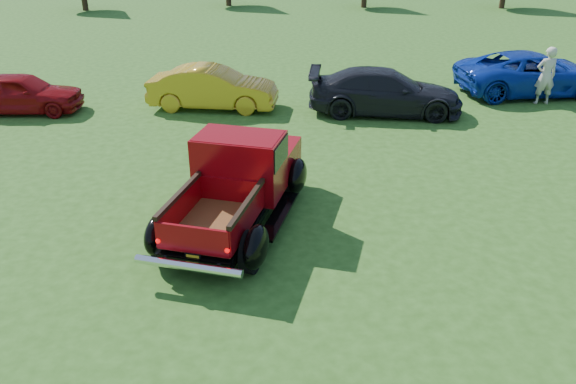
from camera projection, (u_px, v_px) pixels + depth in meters
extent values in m
plane|color=#2A4F16|center=(263.00, 248.00, 10.09)|extent=(120.00, 120.00, 0.00)
cylinder|color=black|center=(165.00, 240.00, 9.64)|extent=(0.40, 0.76, 0.73)
cylinder|color=black|center=(251.00, 252.00, 9.30)|extent=(0.40, 0.76, 0.73)
cylinder|color=black|center=(224.00, 173.00, 12.18)|extent=(0.40, 0.76, 0.73)
cylinder|color=black|center=(293.00, 180.00, 11.84)|extent=(0.40, 0.76, 0.73)
cube|color=black|center=(236.00, 204.00, 10.76)|extent=(2.36, 4.47, 0.18)
cube|color=maroon|center=(259.00, 157.00, 11.91)|extent=(1.86, 1.73, 0.57)
cube|color=silver|center=(268.00, 145.00, 12.52)|extent=(1.42, 0.44, 0.46)
cube|color=maroon|center=(240.00, 165.00, 10.74)|extent=(1.84, 1.44, 1.19)
cube|color=black|center=(239.00, 149.00, 10.60)|extent=(1.85, 1.36, 0.46)
cube|color=maroon|center=(239.00, 137.00, 10.49)|extent=(1.75, 1.33, 0.07)
cube|color=brown|center=(214.00, 225.00, 9.70)|extent=(1.67, 2.08, 0.05)
cube|color=maroon|center=(180.00, 209.00, 9.73)|extent=(0.53, 1.77, 0.47)
cube|color=maroon|center=(248.00, 217.00, 9.46)|extent=(0.53, 1.77, 0.47)
cube|color=maroon|center=(231.00, 191.00, 10.39)|extent=(1.20, 0.37, 0.47)
cube|color=maroon|center=(192.00, 240.00, 8.80)|extent=(1.20, 0.38, 0.47)
cube|color=black|center=(179.00, 194.00, 9.61)|extent=(0.56, 1.78, 0.08)
cube|color=black|center=(247.00, 203.00, 9.34)|extent=(0.56, 1.78, 0.08)
ellipsoid|color=black|center=(159.00, 234.00, 9.62)|extent=(0.66, 1.04, 0.80)
ellipsoid|color=black|center=(256.00, 247.00, 9.23)|extent=(0.66, 1.04, 0.80)
ellipsoid|color=black|center=(219.00, 168.00, 12.16)|extent=(0.66, 1.04, 0.80)
ellipsoid|color=black|center=(297.00, 176.00, 11.77)|extent=(0.66, 1.04, 0.80)
cube|color=black|center=(194.00, 205.00, 10.96)|extent=(0.79, 1.92, 0.05)
cube|color=black|center=(279.00, 215.00, 10.58)|extent=(0.79, 1.92, 0.05)
cylinder|color=silver|center=(188.00, 266.00, 8.76)|extent=(1.75, 0.61, 0.15)
cube|color=black|center=(193.00, 257.00, 8.90)|extent=(0.27, 0.09, 0.14)
cube|color=gold|center=(193.00, 258.00, 8.90)|extent=(0.21, 0.07, 0.09)
sphere|color=#CC0505|center=(158.00, 241.00, 8.95)|extent=(0.08, 0.08, 0.08)
sphere|color=#CC0505|center=(227.00, 251.00, 8.69)|extent=(0.08, 0.08, 0.08)
imported|color=maroon|center=(21.00, 93.00, 16.90)|extent=(3.56, 1.47, 1.21)
imported|color=gold|center=(213.00, 88.00, 17.23)|extent=(4.06, 1.85, 1.29)
imported|color=black|center=(385.00, 92.00, 16.80)|extent=(4.75, 2.39, 1.32)
imported|color=#0E2E9E|center=(533.00, 73.00, 18.64)|extent=(5.20, 2.78, 1.39)
imported|color=beige|center=(546.00, 76.00, 17.54)|extent=(0.68, 0.47, 1.80)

